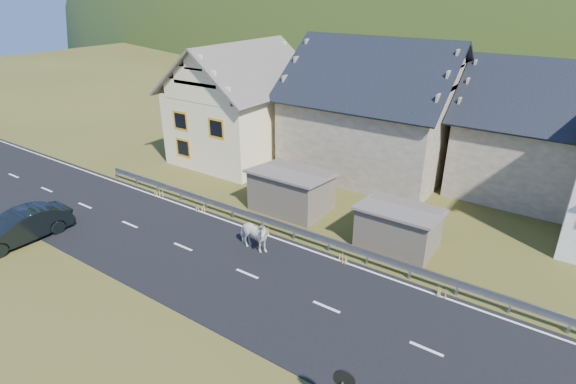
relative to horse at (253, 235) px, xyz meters
The scene contains 12 objects.
ground 2.15m from the horse, 59.83° to the right, with size 160.00×160.00×0.00m, color #3A3D14.
road 2.14m from the horse, 59.83° to the right, with size 60.00×7.00×0.04m, color black.
lane_markings 2.14m from the horse, 59.83° to the right, with size 60.00×6.60×0.01m, color silver.
guardrail 2.23m from the horse, 63.23° to the left, with size 28.10×0.09×0.75m.
shed_left 4.90m from the horse, 101.86° to the left, with size 4.30×3.30×2.40m, color #675A4A.
shed_right 6.97m from the horse, 37.98° to the left, with size 3.80×2.90×2.20m, color #675A4A.
house_cream 14.12m from the horse, 131.21° to the left, with size 7.80×9.80×8.30m.
house_stone_a 13.82m from the horse, 90.02° to the left, with size 10.80×9.80×8.90m.
house_stone_b 18.58m from the horse, 56.83° to the left, with size 9.80×8.80×8.10m.
conifer_patch 121.12m from the horse, 116.51° to the left, with size 76.00×50.00×28.00m, color black.
horse is the anchor object (origin of this frame).
car 11.57m from the horse, 150.39° to the right, with size 1.65×4.74×1.56m, color black.
Camera 1 is at (10.72, -12.57, 11.52)m, focal length 28.00 mm.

